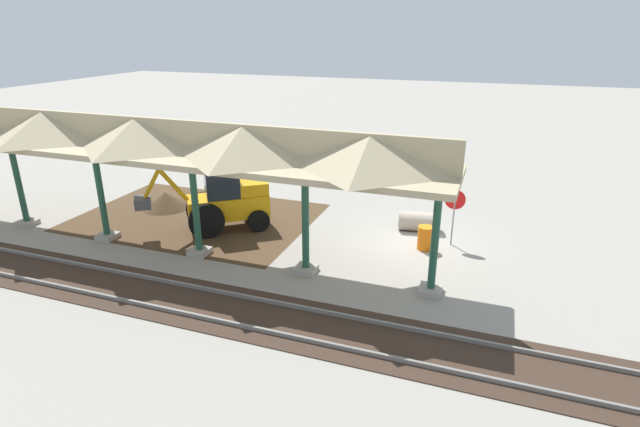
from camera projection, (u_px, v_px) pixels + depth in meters
name	position (u px, v px, depth m)	size (l,w,h in m)	color
ground_plane	(414.00, 243.00, 19.18)	(120.00, 120.00, 0.00)	gray
dirt_work_zone	(196.00, 217.00, 21.75)	(9.99, 7.00, 0.01)	#4C3823
platform_canopy	(138.00, 137.00, 17.45)	(22.11, 3.20, 4.90)	#9E998E
rail_tracks	(370.00, 338.00, 13.31)	(60.00, 2.58, 0.15)	slate
stop_sign	(455.00, 206.00, 18.50)	(0.76, 0.06, 2.20)	gray
backhoe	(224.00, 199.00, 20.10)	(4.77, 4.04, 2.82)	orange
dirt_mound	(166.00, 207.00, 22.91)	(4.38, 4.38, 1.46)	#4C3823
concrete_pipe	(418.00, 222.00, 20.23)	(1.67, 1.02, 0.78)	#9E9384
traffic_barrel	(425.00, 238.00, 18.52)	(0.56, 0.56, 0.90)	orange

